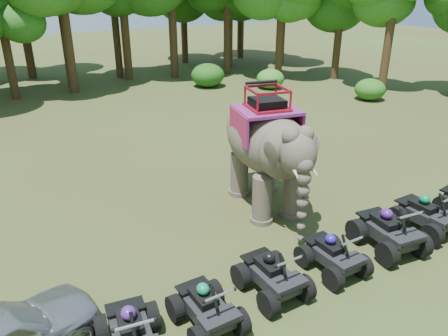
{
  "coord_description": "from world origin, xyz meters",
  "views": [
    {
      "loc": [
        -5.57,
        -8.41,
        6.74
      ],
      "look_at": [
        0.0,
        1.2,
        1.9
      ],
      "focal_mm": 35.0,
      "sensor_mm": 36.0,
      "label": 1
    }
  ],
  "objects_px": {
    "atv_0": "(131,329)",
    "atv_4": "(389,226)",
    "atv_1": "(207,303)",
    "elephant": "(266,148)",
    "atv_2": "(272,270)",
    "atv_5": "(428,210)",
    "atv_3": "(334,250)"
  },
  "relations": [
    {
      "from": "atv_1",
      "to": "atv_4",
      "type": "relative_size",
      "value": 0.87
    },
    {
      "from": "atv_1",
      "to": "atv_3",
      "type": "bearing_deg",
      "value": 0.2
    },
    {
      "from": "atv_2",
      "to": "atv_3",
      "type": "distance_m",
      "value": 1.8
    },
    {
      "from": "elephant",
      "to": "atv_4",
      "type": "height_order",
      "value": "elephant"
    },
    {
      "from": "atv_4",
      "to": "atv_5",
      "type": "bearing_deg",
      "value": 9.8
    },
    {
      "from": "elephant",
      "to": "atv_0",
      "type": "distance_m",
      "value": 7.03
    },
    {
      "from": "atv_1",
      "to": "atv_5",
      "type": "distance_m",
      "value": 7.27
    },
    {
      "from": "atv_2",
      "to": "elephant",
      "type": "bearing_deg",
      "value": 56.42
    },
    {
      "from": "atv_2",
      "to": "atv_3",
      "type": "relative_size",
      "value": 1.05
    },
    {
      "from": "atv_1",
      "to": "atv_2",
      "type": "height_order",
      "value": "atv_2"
    },
    {
      "from": "atv_0",
      "to": "atv_2",
      "type": "height_order",
      "value": "atv_0"
    },
    {
      "from": "atv_1",
      "to": "elephant",
      "type": "bearing_deg",
      "value": 41.35
    },
    {
      "from": "atv_0",
      "to": "atv_4",
      "type": "xyz_separation_m",
      "value": [
        7.17,
        0.09,
        0.05
      ]
    },
    {
      "from": "elephant",
      "to": "atv_4",
      "type": "relative_size",
      "value": 2.48
    },
    {
      "from": "atv_5",
      "to": "atv_4",
      "type": "bearing_deg",
      "value": -178.18
    },
    {
      "from": "elephant",
      "to": "atv_0",
      "type": "bearing_deg",
      "value": -134.63
    },
    {
      "from": "elephant",
      "to": "atv_3",
      "type": "relative_size",
      "value": 2.87
    },
    {
      "from": "atv_0",
      "to": "atv_1",
      "type": "bearing_deg",
      "value": 7.63
    },
    {
      "from": "atv_2",
      "to": "atv_5",
      "type": "relative_size",
      "value": 0.94
    },
    {
      "from": "atv_1",
      "to": "atv_0",
      "type": "bearing_deg",
      "value": 178.01
    },
    {
      "from": "atv_3",
      "to": "atv_4",
      "type": "height_order",
      "value": "atv_4"
    },
    {
      "from": "atv_3",
      "to": "atv_0",
      "type": "bearing_deg",
      "value": -179.81
    },
    {
      "from": "atv_2",
      "to": "atv_4",
      "type": "distance_m",
      "value": 3.77
    },
    {
      "from": "atv_5",
      "to": "elephant",
      "type": "bearing_deg",
      "value": 129.41
    },
    {
      "from": "atv_2",
      "to": "atv_5",
      "type": "height_order",
      "value": "atv_5"
    },
    {
      "from": "atv_0",
      "to": "atv_5",
      "type": "xyz_separation_m",
      "value": [
        8.87,
        0.18,
        0.02
      ]
    },
    {
      "from": "elephant",
      "to": "atv_3",
      "type": "distance_m",
      "value": 4.01
    },
    {
      "from": "atv_0",
      "to": "atv_5",
      "type": "relative_size",
      "value": 0.97
    },
    {
      "from": "atv_1",
      "to": "atv_5",
      "type": "bearing_deg",
      "value": 0.13
    },
    {
      "from": "elephant",
      "to": "atv_3",
      "type": "xyz_separation_m",
      "value": [
        -0.55,
        -3.73,
        -1.35
      ]
    },
    {
      "from": "atv_0",
      "to": "atv_2",
      "type": "bearing_deg",
      "value": 10.97
    },
    {
      "from": "atv_0",
      "to": "atv_3",
      "type": "xyz_separation_m",
      "value": [
        5.2,
        0.08,
        -0.05
      ]
    }
  ]
}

